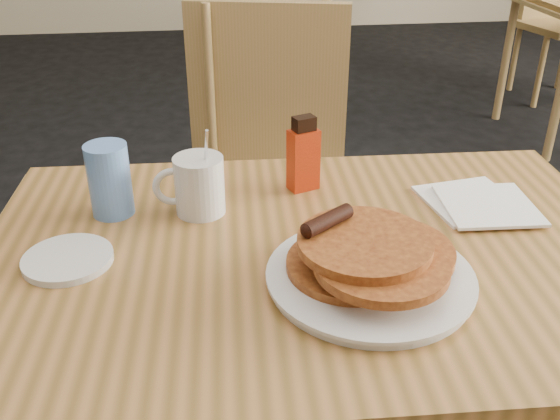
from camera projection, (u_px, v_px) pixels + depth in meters
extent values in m
cube|color=#AA713C|center=(312.00, 259.00, 1.05)|extent=(1.13, 0.78, 0.04)
cube|color=#A37D4C|center=(311.00, 266.00, 1.06)|extent=(1.18, 0.82, 0.02)
cylinder|color=#A37D4C|center=(478.00, 309.00, 1.53)|extent=(0.04, 0.04, 0.71)
cylinder|color=#A37D4C|center=(560.00, 93.00, 3.01)|extent=(0.04, 0.04, 0.71)
cube|color=#A37D4C|center=(276.00, 209.00, 1.72)|extent=(0.54, 0.54, 0.04)
cube|color=#A37D4C|center=(268.00, 92.00, 1.76)|extent=(0.45, 0.14, 0.49)
cylinder|color=#A37D4C|center=(216.00, 329.00, 1.66)|extent=(0.04, 0.04, 0.46)
cylinder|color=#A37D4C|center=(326.00, 247.00, 2.02)|extent=(0.04, 0.04, 0.46)
cube|color=#A37D4C|center=(560.00, 26.00, 3.83)|extent=(0.52, 0.52, 0.04)
cylinder|color=#A37D4C|center=(540.00, 73.00, 3.78)|extent=(0.04, 0.04, 0.43)
cylinder|color=silver|center=(370.00, 278.00, 0.95)|extent=(0.31, 0.31, 0.02)
cylinder|color=silver|center=(370.00, 275.00, 0.95)|extent=(0.32, 0.32, 0.01)
cylinder|color=#AF6024|center=(350.00, 265.00, 0.95)|extent=(0.20, 0.20, 0.01)
cylinder|color=#AF6024|center=(389.00, 252.00, 0.96)|extent=(0.20, 0.20, 0.01)
cylinder|color=#AF6024|center=(381.00, 265.00, 0.90)|extent=(0.20, 0.20, 0.01)
cylinder|color=#AF6024|center=(365.00, 243.00, 0.92)|extent=(0.20, 0.20, 0.01)
cylinder|color=black|center=(327.00, 220.00, 0.94)|extent=(0.09, 0.07, 0.02)
cylinder|color=silver|center=(200.00, 185.00, 1.13)|extent=(0.09, 0.09, 0.11)
torus|color=silver|center=(173.00, 187.00, 1.12)|extent=(0.07, 0.01, 0.07)
cylinder|color=black|center=(198.00, 162.00, 1.10)|extent=(0.08, 0.08, 0.01)
cylinder|color=silver|center=(206.00, 166.00, 1.11)|extent=(0.02, 0.06, 0.16)
cube|color=maroon|center=(303.00, 160.00, 1.21)|extent=(0.07, 0.05, 0.12)
cube|color=black|center=(304.00, 124.00, 1.17)|extent=(0.05, 0.04, 0.03)
cube|color=white|center=(470.00, 201.00, 1.18)|extent=(0.19, 0.19, 0.01)
cube|color=white|center=(488.00, 205.00, 1.15)|extent=(0.17, 0.17, 0.01)
cylinder|color=#5C8CD9|center=(110.00, 180.00, 1.12)|extent=(0.08, 0.08, 0.13)
cylinder|color=silver|center=(68.00, 259.00, 1.00)|extent=(0.17, 0.17, 0.01)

